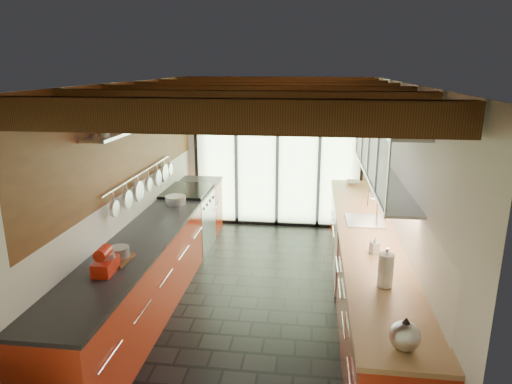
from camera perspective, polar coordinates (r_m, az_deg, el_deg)
ground at (r=5.82m, az=0.33°, el=-13.05°), size 5.50×5.50×0.00m
room_shell at (r=5.23m, az=0.35°, el=3.06°), size 5.50×5.50×5.50m
ceiling_beams at (r=5.49m, az=0.85°, el=12.18°), size 3.14×5.06×4.90m
glass_door at (r=7.87m, az=2.72°, el=7.33°), size 2.95×0.10×2.90m
left_counter at (r=5.89m, az=-12.21°, el=-8.07°), size 0.68×5.00×0.92m
range_stove at (r=7.17m, az=-8.44°, el=-3.45°), size 0.66×0.90×0.97m
right_counter at (r=5.62m, az=13.52°, el=-9.34°), size 0.68×5.00×0.92m
sink_assembly at (r=5.81m, az=13.57°, el=-3.21°), size 0.45×0.52×0.43m
upper_cabinets_right at (r=5.51m, az=15.74°, el=5.21°), size 0.34×3.00×3.00m
left_wall_fixtures at (r=5.84m, az=-13.84°, el=5.23°), size 0.28×2.60×0.96m
stand_mixer at (r=4.50m, az=-18.31°, el=-8.30°), size 0.18×0.30×0.27m
pot_large at (r=4.77m, az=-16.74°, el=-7.34°), size 0.26×0.26×0.13m
pot_small at (r=6.45m, az=-10.03°, el=-0.97°), size 0.31×0.31×0.11m
cutting_board at (r=4.75m, az=-16.94°, el=-8.13°), size 0.25×0.34×0.03m
kettle at (r=3.39m, az=18.12°, el=-16.56°), size 0.26×0.29×0.25m
paper_towel at (r=4.16m, az=15.90°, el=-9.43°), size 0.16×0.16×0.36m
soap_bottle at (r=4.85m, az=14.62°, el=-6.43°), size 0.11×0.11×0.18m
bowl at (r=7.56m, az=12.00°, el=1.17°), size 0.26×0.26×0.06m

